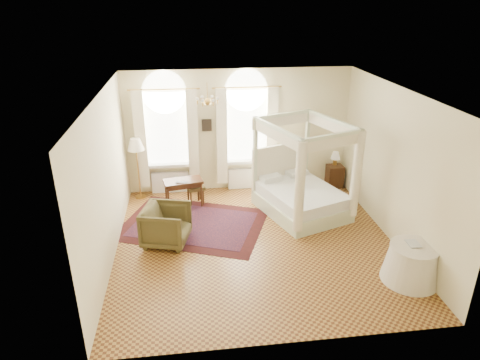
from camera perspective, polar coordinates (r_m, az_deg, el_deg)
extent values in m
plane|color=#A1712E|center=(9.53, 2.07, -8.29)|extent=(6.00, 6.00, 0.00)
plane|color=beige|center=(11.57, -0.21, 6.56)|extent=(6.00, 0.00, 6.00)
plane|color=beige|center=(6.17, 6.83, -9.71)|extent=(6.00, 0.00, 6.00)
plane|color=beige|center=(8.82, -17.39, -0.07)|extent=(0.00, 6.00, 6.00)
plane|color=beige|center=(9.71, 19.99, 1.73)|extent=(0.00, 6.00, 6.00)
plane|color=white|center=(8.29, 2.40, 11.53)|extent=(6.00, 6.00, 0.00)
cube|color=white|center=(11.43, -9.75, 6.79)|extent=(1.10, 0.04, 1.90)
cylinder|color=white|center=(11.20, -10.08, 11.45)|extent=(1.10, 0.04, 1.10)
cube|color=white|center=(11.66, -9.44, 2.00)|extent=(1.32, 0.24, 0.08)
cube|color=beige|center=(11.39, -13.06, 5.14)|extent=(0.28, 0.14, 2.60)
cube|color=beige|center=(11.33, -6.29, 5.52)|extent=(0.28, 0.14, 2.60)
cube|color=white|center=(11.87, -9.27, -0.25)|extent=(1.00, 0.12, 0.58)
cube|color=white|center=(11.53, 0.80, 7.27)|extent=(1.10, 0.04, 1.90)
cylinder|color=white|center=(11.30, 0.83, 11.90)|extent=(1.10, 0.04, 1.10)
cube|color=white|center=(11.76, 0.84, 2.51)|extent=(1.32, 0.24, 0.08)
cube|color=beige|center=(11.37, -2.44, 5.70)|extent=(0.28, 0.14, 2.60)
cube|color=beige|center=(11.55, 4.23, 5.94)|extent=(0.28, 0.14, 2.60)
cube|color=white|center=(11.97, 0.81, 0.26)|extent=(1.00, 0.12, 0.58)
cylinder|color=#B88C3D|center=(9.40, -4.39, 11.66)|extent=(0.02, 0.02, 0.40)
sphere|color=#B88C3D|center=(9.45, -4.35, 10.35)|extent=(0.16, 0.16, 0.16)
sphere|color=beige|center=(9.44, -3.01, 10.82)|extent=(0.07, 0.07, 0.07)
sphere|color=beige|center=(9.62, -3.77, 11.04)|extent=(0.07, 0.07, 0.07)
sphere|color=beige|center=(9.61, -5.10, 10.98)|extent=(0.07, 0.07, 0.07)
sphere|color=beige|center=(9.42, -5.72, 10.71)|extent=(0.07, 0.07, 0.07)
sphere|color=beige|center=(9.24, -4.99, 10.48)|extent=(0.07, 0.07, 0.07)
sphere|color=beige|center=(9.25, -3.60, 10.54)|extent=(0.07, 0.07, 0.07)
cube|color=black|center=(11.42, -4.46, 7.30)|extent=(0.26, 0.03, 0.32)
cube|color=black|center=(11.72, 6.93, 8.14)|extent=(0.22, 0.03, 0.26)
cube|color=beige|center=(10.79, 8.12, -3.41)|extent=(2.29, 2.53, 0.36)
cube|color=silver|center=(10.65, 8.22, -1.89)|extent=(2.17, 2.40, 0.28)
cube|color=beige|center=(11.25, 5.42, 1.86)|extent=(1.61, 0.65, 1.19)
cube|color=beige|center=(10.77, 2.01, 2.36)|extent=(0.11, 0.11, 2.28)
cube|color=beige|center=(11.57, 8.80, 3.61)|extent=(0.11, 0.11, 2.28)
cube|color=beige|center=(9.25, 7.94, -1.54)|extent=(0.11, 0.11, 2.28)
cube|color=beige|center=(10.17, 15.20, 0.21)|extent=(0.11, 0.11, 2.28)
cube|color=beige|center=(10.81, 5.76, 8.68)|extent=(1.61, 0.65, 0.08)
cube|color=beige|center=(9.29, 12.32, 5.80)|extent=(1.61, 0.65, 0.08)
cube|color=beige|center=(9.61, 4.98, 6.83)|extent=(0.79, 1.98, 0.08)
cube|color=beige|center=(10.50, 12.31, 7.82)|extent=(0.79, 1.98, 0.08)
cube|color=beige|center=(10.84, 5.73, 7.97)|extent=(1.65, 0.63, 0.28)
cube|color=beige|center=(9.33, 12.24, 4.99)|extent=(1.65, 0.63, 0.28)
cube|color=beige|center=(9.65, 4.95, 6.04)|extent=(0.77, 2.02, 0.28)
cube|color=beige|center=(10.53, 12.25, 7.09)|extent=(0.77, 2.02, 0.28)
cylinder|color=beige|center=(9.20, 7.98, -0.98)|extent=(0.22, 0.22, 2.08)
cylinder|color=beige|center=(10.13, 15.26, 0.72)|extent=(0.22, 0.22, 2.08)
cube|color=#3B2310|center=(12.36, 12.49, 0.52)|extent=(0.44, 0.40, 0.62)
cylinder|color=#B88C3D|center=(12.30, 12.55, 2.42)|extent=(0.11, 0.11, 0.19)
cone|color=beige|center=(12.23, 12.62, 3.23)|extent=(0.26, 0.26, 0.20)
cube|color=#3B2310|center=(10.88, -7.60, -0.17)|extent=(1.04, 0.67, 0.06)
cube|color=#3B2310|center=(10.91, -7.58, -0.59)|extent=(0.92, 0.56, 0.10)
cylinder|color=#3B2310|center=(11.14, -9.83, -1.74)|extent=(0.05, 0.05, 0.67)
cylinder|color=#3B2310|center=(11.27, -5.60, -1.19)|extent=(0.05, 0.05, 0.67)
cylinder|color=#3B2310|center=(10.79, -9.50, -2.56)|extent=(0.05, 0.05, 0.67)
cylinder|color=#3B2310|center=(10.93, -5.14, -1.98)|extent=(0.05, 0.05, 0.67)
imported|color=black|center=(10.76, -7.73, -0.21)|extent=(0.35, 0.27, 0.02)
cube|color=#4A3C1F|center=(11.10, -5.98, -0.93)|extent=(0.51, 0.51, 0.09)
cylinder|color=#3B2310|center=(11.03, -6.54, -2.54)|extent=(0.04, 0.04, 0.41)
cylinder|color=#3B2310|center=(11.10, -4.92, -2.30)|extent=(0.04, 0.04, 0.41)
cylinder|color=#3B2310|center=(11.32, -6.92, -1.86)|extent=(0.04, 0.04, 0.41)
cylinder|color=#3B2310|center=(11.38, -5.34, -1.64)|extent=(0.04, 0.04, 0.41)
imported|color=#42391C|center=(9.43, -9.79, -5.94)|extent=(1.16, 1.14, 0.87)
cube|color=silver|center=(9.43, -10.85, -6.37)|extent=(0.68, 0.57, 0.02)
cylinder|color=#B88C3D|center=(9.34, -11.96, -8.15)|extent=(0.02, 0.02, 0.38)
cylinder|color=#B88C3D|center=(9.45, -9.02, -7.52)|extent=(0.02, 0.02, 0.38)
cylinder|color=#B88C3D|center=(9.62, -12.48, -7.22)|extent=(0.02, 0.02, 0.38)
cylinder|color=#B88C3D|center=(9.72, -9.62, -6.62)|extent=(0.02, 0.02, 0.38)
cylinder|color=#B88C3D|center=(11.84, -13.08, -2.17)|extent=(0.29, 0.29, 0.03)
cylinder|color=#B88C3D|center=(11.56, -13.39, 1.02)|extent=(0.04, 0.04, 1.45)
cone|color=beige|center=(11.29, -13.76, 4.66)|extent=(0.43, 0.43, 0.31)
cube|color=#3B0E0F|center=(10.27, -6.25, -5.87)|extent=(3.88, 3.36, 0.01)
cube|color=black|center=(10.27, -6.25, -5.84)|extent=(3.22, 2.70, 0.01)
cone|color=white|center=(8.82, 21.89, -10.36)|extent=(1.08, 1.08, 0.70)
cylinder|color=white|center=(8.63, 22.25, -8.31)|extent=(0.88, 0.88, 0.04)
imported|color=black|center=(8.62, 21.43, -7.96)|extent=(0.23, 0.30, 0.03)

